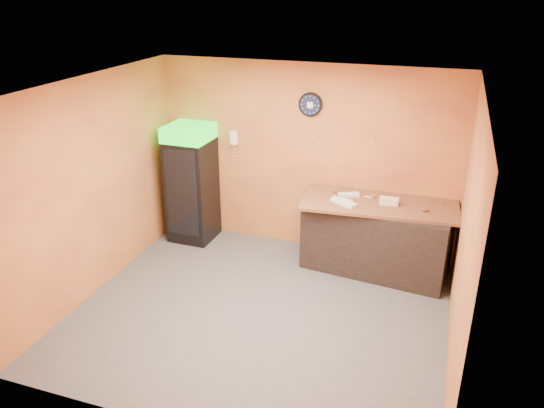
% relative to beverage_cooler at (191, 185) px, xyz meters
% --- Properties ---
extents(floor, '(4.50, 4.50, 0.00)m').
position_rel_beverage_cooler_xyz_m(floor, '(1.72, -1.61, -0.90)').
color(floor, '#47474C').
rests_on(floor, ground).
extents(back_wall, '(4.50, 0.02, 2.80)m').
position_rel_beverage_cooler_xyz_m(back_wall, '(1.72, 0.39, 0.50)').
color(back_wall, '#D1853B').
rests_on(back_wall, floor).
extents(left_wall, '(0.02, 4.00, 2.80)m').
position_rel_beverage_cooler_xyz_m(left_wall, '(-0.53, -1.61, 0.50)').
color(left_wall, '#D1853B').
rests_on(left_wall, floor).
extents(right_wall, '(0.02, 4.00, 2.80)m').
position_rel_beverage_cooler_xyz_m(right_wall, '(3.97, -1.61, 0.50)').
color(right_wall, '#D1853B').
rests_on(right_wall, floor).
extents(ceiling, '(4.50, 4.00, 0.02)m').
position_rel_beverage_cooler_xyz_m(ceiling, '(1.72, -1.61, 1.90)').
color(ceiling, white).
rests_on(ceiling, back_wall).
extents(beverage_cooler, '(0.66, 0.67, 1.85)m').
position_rel_beverage_cooler_xyz_m(beverage_cooler, '(0.00, 0.00, 0.00)').
color(beverage_cooler, black).
rests_on(beverage_cooler, floor).
extents(prep_counter, '(2.06, 1.09, 0.99)m').
position_rel_beverage_cooler_xyz_m(prep_counter, '(2.90, -0.05, -0.41)').
color(prep_counter, black).
rests_on(prep_counter, floor).
extents(wall_clock, '(0.34, 0.06, 0.34)m').
position_rel_beverage_cooler_xyz_m(wall_clock, '(1.78, 0.36, 1.31)').
color(wall_clock, black).
rests_on(wall_clock, back_wall).
extents(wall_phone, '(0.11, 0.10, 0.21)m').
position_rel_beverage_cooler_xyz_m(wall_phone, '(0.60, 0.34, 0.72)').
color(wall_phone, white).
rests_on(wall_phone, back_wall).
extents(butcher_paper, '(2.18, 1.08, 0.04)m').
position_rel_beverage_cooler_xyz_m(butcher_paper, '(2.90, -0.05, 0.10)').
color(butcher_paper, brown).
rests_on(butcher_paper, prep_counter).
extents(sub_roll_stack, '(0.26, 0.10, 0.11)m').
position_rel_beverage_cooler_xyz_m(sub_roll_stack, '(3.03, -0.08, 0.18)').
color(sub_roll_stack, beige).
rests_on(sub_roll_stack, butcher_paper).
extents(wrapped_sandwich_left, '(0.32, 0.19, 0.04)m').
position_rel_beverage_cooler_xyz_m(wrapped_sandwich_left, '(2.41, -0.20, 0.15)').
color(wrapped_sandwich_left, silver).
rests_on(wrapped_sandwich_left, butcher_paper).
extents(wrapped_sandwich_mid, '(0.33, 0.26, 0.04)m').
position_rel_beverage_cooler_xyz_m(wrapped_sandwich_mid, '(2.47, -0.27, 0.15)').
color(wrapped_sandwich_mid, silver).
rests_on(wrapped_sandwich_mid, butcher_paper).
extents(wrapped_sandwich_right, '(0.32, 0.23, 0.04)m').
position_rel_beverage_cooler_xyz_m(wrapped_sandwich_right, '(2.46, 0.05, 0.15)').
color(wrapped_sandwich_right, silver).
rests_on(wrapped_sandwich_right, butcher_paper).
extents(kitchen_tool, '(0.05, 0.05, 0.05)m').
position_rel_beverage_cooler_xyz_m(kitchen_tool, '(2.79, 0.08, 0.15)').
color(kitchen_tool, silver).
rests_on(kitchen_tool, butcher_paper).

